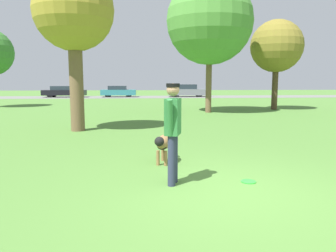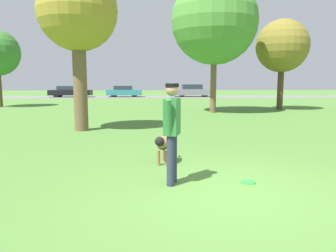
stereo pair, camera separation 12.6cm
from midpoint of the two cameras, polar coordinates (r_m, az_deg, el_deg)
name	(u,v)px [view 1 (the left image)]	position (r m, az deg, el deg)	size (l,w,h in m)	color
ground_plane	(229,193)	(5.30, 9.90, -11.47)	(120.00, 120.00, 0.00)	#4C7A33
far_road_strip	(152,97)	(36.79, -2.93, 5.08)	(120.00, 6.00, 0.01)	slate
person	(173,125)	(5.45, 0.19, 0.10)	(0.32, 0.65, 1.71)	#2D334C
dog	(164,143)	(6.91, -1.29, -3.02)	(0.50, 1.04, 0.64)	olive
frisbee	(248,182)	(5.92, 13.21, -9.41)	(0.26, 0.26, 0.02)	#33D838
tree_near_left	(74,13)	(12.14, -16.39, 18.38)	(2.72, 2.72, 5.48)	brown
tree_far_right	(277,47)	(21.44, 18.23, 13.01)	(3.16, 3.16, 5.44)	#4C3826
tree_mid_center	(210,21)	(18.77, 7.07, 17.65)	(4.70, 4.70, 7.33)	brown
parked_car_black	(64,92)	(37.97, -17.75, 5.73)	(4.63, 1.85, 1.23)	black
parked_car_teal	(118,91)	(37.12, -8.74, 5.97)	(3.88, 1.75, 1.24)	teal
parked_car_grey	(187,91)	(37.19, 3.24, 6.14)	(4.36, 1.91, 1.40)	slate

